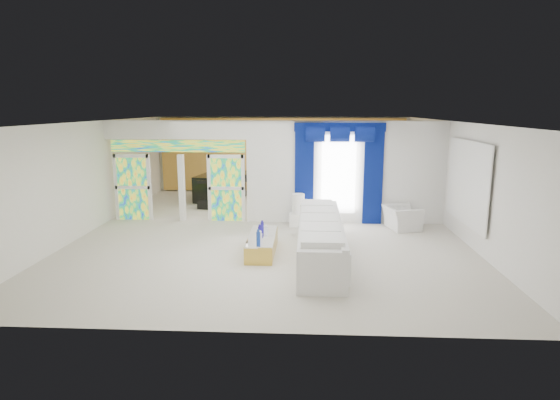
# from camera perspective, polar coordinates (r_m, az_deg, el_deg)

# --- Properties ---
(floor) EXTENTS (12.00, 12.00, 0.00)m
(floor) POSITION_cam_1_polar(r_m,az_deg,el_deg) (12.91, -1.05, -3.72)
(floor) COLOR #B7AF9E
(floor) RESTS_ON ground
(dividing_wall) EXTENTS (5.70, 0.18, 3.00)m
(dividing_wall) POSITION_cam_1_polar(r_m,az_deg,el_deg) (13.62, 8.30, 3.40)
(dividing_wall) COLOR white
(dividing_wall) RESTS_ON ground
(dividing_header) EXTENTS (4.30, 0.18, 0.55)m
(dividing_header) POSITION_cam_1_polar(r_m,az_deg,el_deg) (13.96, -12.68, 8.49)
(dividing_header) COLOR white
(dividing_header) RESTS_ON dividing_wall
(stained_panel_left) EXTENTS (0.95, 0.04, 2.00)m
(stained_panel_left) POSITION_cam_1_polar(r_m,az_deg,el_deg) (14.58, -17.79, 1.51)
(stained_panel_left) COLOR #994C3F
(stained_panel_left) RESTS_ON ground
(stained_panel_right) EXTENTS (0.95, 0.04, 2.00)m
(stained_panel_right) POSITION_cam_1_polar(r_m,az_deg,el_deg) (13.83, -6.68, 1.47)
(stained_panel_right) COLOR #994C3F
(stained_panel_right) RESTS_ON ground
(stained_transom) EXTENTS (4.00, 0.05, 0.35)m
(stained_transom) POSITION_cam_1_polar(r_m,az_deg,el_deg) (13.99, -12.60, 6.55)
(stained_transom) COLOR #994C3F
(stained_transom) RESTS_ON dividing_header
(window_pane) EXTENTS (1.00, 0.02, 2.30)m
(window_pane) POSITION_cam_1_polar(r_m,az_deg,el_deg) (13.51, 7.27, 3.15)
(window_pane) COLOR white
(window_pane) RESTS_ON dividing_wall
(blue_drape_left) EXTENTS (0.55, 0.10, 2.80)m
(blue_drape_left) POSITION_cam_1_polar(r_m,az_deg,el_deg) (13.45, 3.02, 2.98)
(blue_drape_left) COLOR #031649
(blue_drape_left) RESTS_ON ground
(blue_drape_right) EXTENTS (0.55, 0.10, 2.80)m
(blue_drape_right) POSITION_cam_1_polar(r_m,az_deg,el_deg) (13.60, 11.49, 2.86)
(blue_drape_right) COLOR #031649
(blue_drape_right) RESTS_ON ground
(blue_pelmet) EXTENTS (2.60, 0.12, 0.25)m
(blue_pelmet) POSITION_cam_1_polar(r_m,az_deg,el_deg) (13.35, 7.43, 8.96)
(blue_pelmet) COLOR #031649
(blue_pelmet) RESTS_ON dividing_wall
(wall_mirror) EXTENTS (0.04, 2.70, 1.90)m
(wall_mirror) POSITION_cam_1_polar(r_m,az_deg,el_deg) (12.27, 22.26, 2.02)
(wall_mirror) COLOR white
(wall_mirror) RESTS_ON ground
(gold_curtains) EXTENTS (9.70, 0.12, 2.90)m
(gold_curtains) POSITION_cam_1_polar(r_m,az_deg,el_deg) (18.45, 0.22, 5.60)
(gold_curtains) COLOR #C4882F
(gold_curtains) RESTS_ON ground
(white_sofa) EXTENTS (1.00, 4.43, 0.84)m
(white_sofa) POSITION_cam_1_polar(r_m,az_deg,el_deg) (10.49, 5.00, -4.97)
(white_sofa) COLOR silver
(white_sofa) RESTS_ON ground
(coffee_table) EXTENTS (0.64, 1.85, 0.41)m
(coffee_table) POSITION_cam_1_polar(r_m,az_deg,el_deg) (10.87, -2.23, -5.53)
(coffee_table) COLOR gold
(coffee_table) RESTS_ON ground
(console_table) EXTENTS (1.10, 0.35, 0.37)m
(console_table) POSITION_cam_1_polar(r_m,az_deg,el_deg) (13.27, 3.55, -2.50)
(console_table) COLOR white
(console_table) RESTS_ON ground
(table_lamp) EXTENTS (0.36, 0.36, 0.58)m
(table_lamp) POSITION_cam_1_polar(r_m,az_deg,el_deg) (13.17, 2.27, -0.49)
(table_lamp) COLOR silver
(table_lamp) RESTS_ON console_table
(armchair) EXTENTS (1.07, 1.16, 0.64)m
(armchair) POSITION_cam_1_polar(r_m,az_deg,el_deg) (13.39, 14.87, -2.14)
(armchair) COLOR silver
(armchair) RESTS_ON ground
(grand_piano) EXTENTS (1.75, 2.10, 0.94)m
(grand_piano) POSITION_cam_1_polar(r_m,az_deg,el_deg) (17.14, -7.41, 1.59)
(grand_piano) COLOR black
(grand_piano) RESTS_ON ground
(piano_bench) EXTENTS (0.99, 0.53, 0.31)m
(piano_bench) POSITION_cam_1_polar(r_m,az_deg,el_deg) (15.66, -8.43, -0.55)
(piano_bench) COLOR black
(piano_bench) RESTS_ON ground
(tv_console) EXTENTS (0.66, 0.62, 0.82)m
(tv_console) POSITION_cam_1_polar(r_m,az_deg,el_deg) (16.14, -17.10, 0.35)
(tv_console) COLOR #A18450
(tv_console) RESTS_ON ground
(chandelier) EXTENTS (0.60, 0.60, 0.60)m
(chandelier) POSITION_cam_1_polar(r_m,az_deg,el_deg) (16.16, -8.48, 8.74)
(chandelier) COLOR gold
(chandelier) RESTS_ON ceiling
(decanters) EXTENTS (0.21, 1.12, 0.24)m
(decanters) POSITION_cam_1_polar(r_m,az_deg,el_deg) (10.75, -2.37, -4.07)
(decanters) COLOR white
(decanters) RESTS_ON coffee_table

